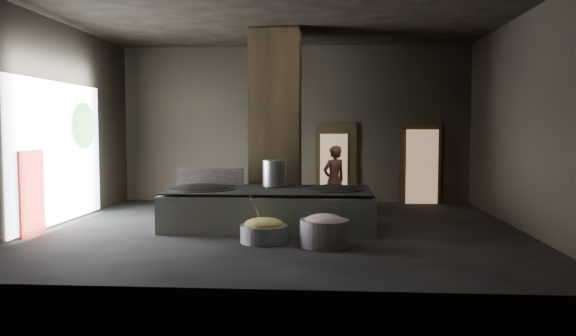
# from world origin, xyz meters

# --- Properties ---
(floor) EXTENTS (10.00, 9.00, 0.10)m
(floor) POSITION_xyz_m (0.00, 0.00, -0.05)
(floor) COLOR black
(floor) RESTS_ON ground
(ceiling) EXTENTS (10.00, 9.00, 0.10)m
(ceiling) POSITION_xyz_m (0.00, 0.00, 4.55)
(ceiling) COLOR black
(ceiling) RESTS_ON back_wall
(back_wall) EXTENTS (10.00, 0.10, 4.50)m
(back_wall) POSITION_xyz_m (0.00, 4.55, 2.25)
(back_wall) COLOR black
(back_wall) RESTS_ON ground
(front_wall) EXTENTS (10.00, 0.10, 4.50)m
(front_wall) POSITION_xyz_m (0.00, -4.55, 2.25)
(front_wall) COLOR black
(front_wall) RESTS_ON ground
(left_wall) EXTENTS (0.10, 9.00, 4.50)m
(left_wall) POSITION_xyz_m (-5.05, 0.00, 2.25)
(left_wall) COLOR black
(left_wall) RESTS_ON ground
(right_wall) EXTENTS (0.10, 9.00, 4.50)m
(right_wall) POSITION_xyz_m (5.05, 0.00, 2.25)
(right_wall) COLOR black
(right_wall) RESTS_ON ground
(pillar) EXTENTS (1.20, 1.20, 4.50)m
(pillar) POSITION_xyz_m (-0.30, 1.90, 2.25)
(pillar) COLOR black
(pillar) RESTS_ON ground
(hearth_platform) EXTENTS (4.40, 2.10, 0.77)m
(hearth_platform) POSITION_xyz_m (-0.27, 0.15, 0.38)
(hearth_platform) COLOR #B5CAB7
(hearth_platform) RESTS_ON ground
(platform_cap) EXTENTS (4.30, 2.07, 0.03)m
(platform_cap) POSITION_xyz_m (-0.27, 0.15, 0.82)
(platform_cap) COLOR black
(platform_cap) RESTS_ON hearth_platform
(wok_left) EXTENTS (1.39, 1.39, 0.38)m
(wok_left) POSITION_xyz_m (-1.72, 0.10, 0.75)
(wok_left) COLOR black
(wok_left) RESTS_ON hearth_platform
(wok_left_rim) EXTENTS (1.42, 1.42, 0.05)m
(wok_left_rim) POSITION_xyz_m (-1.72, 0.10, 0.82)
(wok_left_rim) COLOR black
(wok_left_rim) RESTS_ON hearth_platform
(wok_right) EXTENTS (1.29, 1.29, 0.36)m
(wok_right) POSITION_xyz_m (1.08, 0.20, 0.75)
(wok_right) COLOR black
(wok_right) RESTS_ON hearth_platform
(wok_right_rim) EXTENTS (1.32, 1.32, 0.05)m
(wok_right_rim) POSITION_xyz_m (1.08, 0.20, 0.82)
(wok_right_rim) COLOR black
(wok_right_rim) RESTS_ON hearth_platform
(stock_pot) EXTENTS (0.54, 0.54, 0.57)m
(stock_pot) POSITION_xyz_m (-0.22, 0.70, 1.13)
(stock_pot) COLOR #919598
(stock_pot) RESTS_ON hearth_platform
(splash_guard) EXTENTS (1.53, 0.06, 0.38)m
(splash_guard) POSITION_xyz_m (-1.72, 0.90, 1.03)
(splash_guard) COLOR black
(splash_guard) RESTS_ON hearth_platform
(cook) EXTENTS (0.74, 0.69, 1.71)m
(cook) POSITION_xyz_m (1.13, 2.08, 0.86)
(cook) COLOR #9F6051
(cook) RESTS_ON ground
(veg_basin) EXTENTS (1.11, 1.11, 0.33)m
(veg_basin) POSITION_xyz_m (-0.21, -1.43, 0.16)
(veg_basin) COLOR gray
(veg_basin) RESTS_ON ground
(veg_fill) EXTENTS (0.73, 0.73, 0.22)m
(veg_fill) POSITION_xyz_m (-0.21, -1.43, 0.35)
(veg_fill) COLOR #97B155
(veg_fill) RESTS_ON veg_basin
(ladle) EXTENTS (0.25, 0.28, 0.63)m
(ladle) POSITION_xyz_m (-0.36, -1.28, 0.55)
(ladle) COLOR #919598
(ladle) RESTS_ON veg_basin
(meat_basin) EXTENTS (0.97, 0.97, 0.49)m
(meat_basin) POSITION_xyz_m (0.92, -1.71, 0.24)
(meat_basin) COLOR gray
(meat_basin) RESTS_ON ground
(meat_fill) EXTENTS (0.74, 0.74, 0.28)m
(meat_fill) POSITION_xyz_m (0.92, -1.71, 0.45)
(meat_fill) COLOR #BE7272
(meat_fill) RESTS_ON meat_basin
(doorway_near) EXTENTS (1.18, 0.08, 2.38)m
(doorway_near) POSITION_xyz_m (1.20, 4.45, 1.10)
(doorway_near) COLOR black
(doorway_near) RESTS_ON ground
(doorway_near_glow) EXTENTS (0.78, 0.04, 1.85)m
(doorway_near_glow) POSITION_xyz_m (1.14, 4.39, 1.05)
(doorway_near_glow) COLOR #8C6647
(doorway_near_glow) RESTS_ON ground
(doorway_far) EXTENTS (1.18, 0.08, 2.38)m
(doorway_far) POSITION_xyz_m (3.60, 4.45, 1.10)
(doorway_far) COLOR black
(doorway_far) RESTS_ON ground
(doorway_far_glow) EXTENTS (0.89, 0.04, 2.10)m
(doorway_far_glow) POSITION_xyz_m (3.63, 4.32, 1.05)
(doorway_far_glow) COLOR #8C6647
(doorway_far_glow) RESTS_ON ground
(left_opening) EXTENTS (0.04, 4.20, 3.10)m
(left_opening) POSITION_xyz_m (-4.95, 0.20, 1.60)
(left_opening) COLOR white
(left_opening) RESTS_ON ground
(pavilion_sliver) EXTENTS (0.05, 0.90, 1.70)m
(pavilion_sliver) POSITION_xyz_m (-4.88, -1.10, 0.85)
(pavilion_sliver) COLOR maroon
(pavilion_sliver) RESTS_ON ground
(tree_silhouette) EXTENTS (0.28, 1.10, 1.10)m
(tree_silhouette) POSITION_xyz_m (-4.85, 1.30, 2.20)
(tree_silhouette) COLOR #194714
(tree_silhouette) RESTS_ON left_opening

